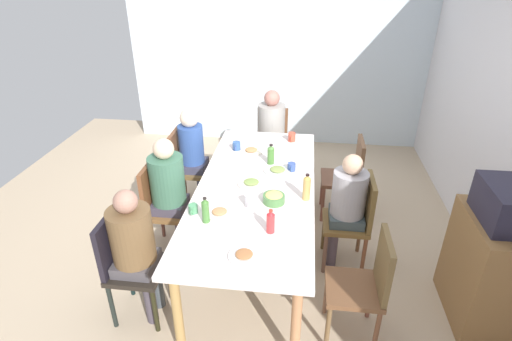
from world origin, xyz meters
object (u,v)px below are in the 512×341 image
Objects in this scene: plate_0 at (220,213)px; cup_0 at (292,137)px; chair_0 at (348,174)px; plate_2 at (251,151)px; person_2 at (271,128)px; chair_6 at (355,217)px; chair_2 at (272,140)px; person_5 at (135,244)px; person_3 at (193,150)px; bottle_2 at (307,188)px; cup_4 at (193,209)px; chair_1 at (162,204)px; chair_3 at (186,164)px; chair_4 at (366,282)px; plate_1 at (278,170)px; cup_2 at (250,200)px; microwave at (510,205)px; cup_1 at (236,146)px; bowl_0 at (274,198)px; side_cabinet at (487,270)px; chair_5 at (126,261)px; person_1 at (169,186)px; plate_3 at (251,183)px; cup_3 at (291,167)px; plate_4 at (244,255)px; bottle_1 at (271,155)px; bottle_3 at (205,210)px; dining_table at (256,192)px; person_6 at (347,201)px.

cup_0 reaches higher than plate_0.
plate_2 is (0.14, -1.02, 0.27)m from chair_0.
person_2 is 1.77m from chair_6.
person_5 is at bearing -18.27° from chair_2.
person_3 is 1.60m from bottle_2.
chair_2 is 8.24× the size of cup_4.
chair_1 is 0.82m from chair_3.
chair_4 is 1.34m from plate_1.
microwave is at bearing 84.63° from cup_2.
chair_4 is 1.88× the size of microwave.
person_5 reaches higher than chair_1.
person_5 is (2.42, -0.80, 0.18)m from chair_2.
chair_1 is 3.81× the size of bottle_2.
chair_2 is at bearing 168.16° from cup_4.
chair_2 reaches higher than cup_1.
chair_0 is at bearing 146.37° from bowl_0.
person_5 is at bearing -83.22° from side_cabinet.
chair_5 is 1.55m from plate_1.
person_1 is 0.76m from plate_3.
person_5 is 4.83× the size of bottle_2.
person_3 is 10.37× the size of cup_3.
person_1 is 1.28m from plate_4.
plate_1 is 0.53× the size of microwave.
person_2 is 0.58m from cup_0.
chair_0 reaches higher than cup_1.
person_3 reaches higher than cup_4.
cup_4 is (0.77, -0.61, 0.02)m from plate_1.
person_1 is 4.62× the size of plate_1.
cup_0 is at bearing -161.20° from chair_4.
bottle_2 is (0.89, 0.74, 0.07)m from cup_1.
microwave is (0.95, 1.75, 0.17)m from bottle_1.
chair_0 is 1.00× the size of chair_5.
chair_3 is 1.00× the size of chair_6.
microwave is at bearing 92.27° from bottle_3.
plate_0 is 1.92× the size of cup_3.
bowl_0 is at bearing 44.97° from chair_3.
chair_5 is at bearing -62.20° from bowl_0.
chair_2 reaches higher than dining_table.
plate_4 is (1.64, 0.17, -0.00)m from plate_2.
person_6 is at bearing 117.08° from person_5.
plate_2 is (-0.68, 0.76, 0.27)m from chair_1.
bottle_3 is at bearing -0.63° from cup_1.
plate_1 is (-0.76, 0.40, 0.00)m from plate_0.
cup_2 reaches higher than cup_0.
bottle_3 is (1.60, -0.58, 0.05)m from cup_0.
microwave reaches higher than person_6.
chair_1 reaches higher than plate_2.
side_cabinet is at bearing 74.67° from dining_table.
chair_3 is at bearing -173.69° from person_1.
person_2 reaches higher than plate_2.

